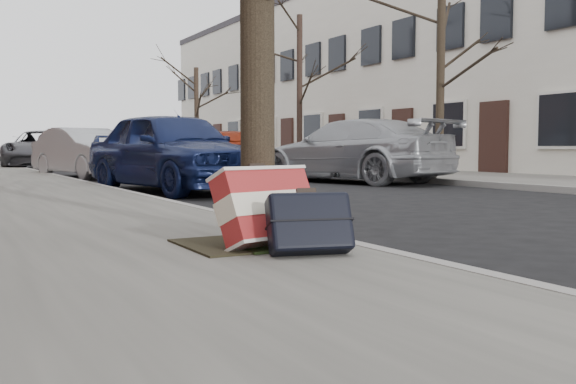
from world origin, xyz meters
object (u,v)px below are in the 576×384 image
car_near_front (173,151)px  car_near_mid (87,153)px  suitcase_red (267,207)px  suitcase_navy (309,222)px

car_near_front → car_near_mid: car_near_front is taller
suitcase_red → suitcase_navy: (0.10, -0.41, -0.07)m
suitcase_navy → car_near_front: 7.95m
suitcase_red → car_near_mid: car_near_mid is taller
suitcase_red → car_near_front: size_ratio=0.16×
car_near_front → car_near_mid: size_ratio=1.09×
car_near_front → car_near_mid: bearing=82.5°
car_near_mid → suitcase_red: bearing=-110.6°
suitcase_navy → suitcase_red: bearing=117.8°
suitcase_red → car_near_front: car_near_front is taller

